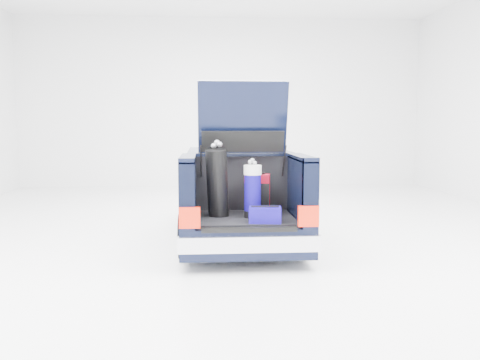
{
  "coord_description": "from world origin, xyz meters",
  "views": [
    {
      "loc": [
        -0.56,
        -8.33,
        1.86
      ],
      "look_at": [
        0.0,
        -0.5,
        1.0
      ],
      "focal_mm": 38.0,
      "sensor_mm": 36.0,
      "label": 1
    }
  ],
  "objects": [
    {
      "name": "ground",
      "position": [
        0.0,
        0.0,
        0.0
      ],
      "size": [
        14.0,
        14.0,
        0.0
      ],
      "primitive_type": "plane",
      "color": "white",
      "rests_on": "ground"
    },
    {
      "name": "red_suitcase",
      "position": [
        0.2,
        -1.16,
        0.87
      ],
      "size": [
        0.39,
        0.29,
        0.58
      ],
      "rotation": [
        0.0,
        0.0,
        -0.2
      ],
      "color": "maroon",
      "rests_on": "car"
    },
    {
      "name": "black_golf_bag",
      "position": [
        -0.38,
        -1.44,
        1.07
      ],
      "size": [
        0.4,
        0.47,
        1.05
      ],
      "rotation": [
        0.0,
        0.0,
        -0.34
      ],
      "color": "black",
      "rests_on": "car"
    },
    {
      "name": "blue_duffel",
      "position": [
        0.22,
        -1.9,
        0.7
      ],
      "size": [
        0.44,
        0.32,
        0.22
      ],
      "rotation": [
        0.0,
        0.0,
        -0.12
      ],
      "color": "#0D0465",
      "rests_on": "car"
    },
    {
      "name": "blue_golf_bag",
      "position": [
        0.1,
        -1.53,
        0.97
      ],
      "size": [
        0.27,
        0.27,
        0.81
      ],
      "rotation": [
        0.0,
        0.0,
        -0.11
      ],
      "color": "black",
      "rests_on": "car"
    },
    {
      "name": "car",
      "position": [
        -0.0,
        0.11,
        0.67
      ],
      "size": [
        1.87,
        4.65,
        2.47
      ],
      "color": "black",
      "rests_on": "ground"
    }
  ]
}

